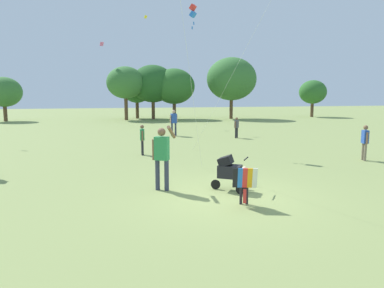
# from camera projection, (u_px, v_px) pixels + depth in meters

# --- Properties ---
(ground_plane) EXTENTS (120.00, 120.00, 0.00)m
(ground_plane) POSITION_uv_depth(u_px,v_px,m) (224.00, 196.00, 9.63)
(ground_plane) COLOR #849351
(treeline_distant) EXTENTS (36.82, 6.77, 6.61)m
(treeline_distant) POSITION_uv_depth(u_px,v_px,m) (177.00, 84.00, 37.97)
(treeline_distant) COLOR brown
(treeline_distant) RESTS_ON ground
(child_with_butterfly_kite) EXTENTS (0.62, 0.43, 0.98)m
(child_with_butterfly_kite) POSITION_uv_depth(u_px,v_px,m) (244.00, 181.00, 8.80)
(child_with_butterfly_kite) COLOR #232328
(child_with_butterfly_kite) RESTS_ON ground
(person_adult_flyer) EXTENTS (0.72, 0.52, 1.89)m
(person_adult_flyer) POSITION_uv_depth(u_px,v_px,m) (162.00, 153.00, 10.07)
(person_adult_flyer) COLOR #33384C
(person_adult_flyer) RESTS_ON ground
(stroller) EXTENTS (1.07, 0.88, 1.03)m
(stroller) POSITION_uv_depth(u_px,v_px,m) (229.00, 170.00, 10.10)
(stroller) COLOR black
(stroller) RESTS_ON ground
(kite_orange_delta) EXTENTS (2.59, 3.56, 6.90)m
(kite_orange_delta) POSITION_uv_depth(u_px,v_px,m) (194.00, 12.00, 16.54)
(kite_orange_delta) COLOR red
(kite_orange_delta) RESTS_ON ground
(person_red_shirt) EXTENTS (0.27, 0.46, 1.47)m
(person_red_shirt) POSITION_uv_depth(u_px,v_px,m) (365.00, 140.00, 14.61)
(person_red_shirt) COLOR #7F705B
(person_red_shirt) RESTS_ON ground
(person_sitting_far) EXTENTS (0.32, 0.31, 1.29)m
(person_sitting_far) POSITION_uv_depth(u_px,v_px,m) (237.00, 126.00, 22.02)
(person_sitting_far) COLOR #232328
(person_sitting_far) RESTS_ON ground
(person_couple_left) EXTENTS (0.19, 0.44, 1.37)m
(person_couple_left) POSITION_uv_depth(u_px,v_px,m) (142.00, 137.00, 15.94)
(person_couple_left) COLOR #232328
(person_couple_left) RESTS_ON ground
(person_kid_running) EXTENTS (0.53, 0.31, 1.70)m
(person_kid_running) POSITION_uv_depth(u_px,v_px,m) (174.00, 121.00, 23.11)
(person_kid_running) COLOR #33384C
(person_kid_running) RESTS_ON ground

